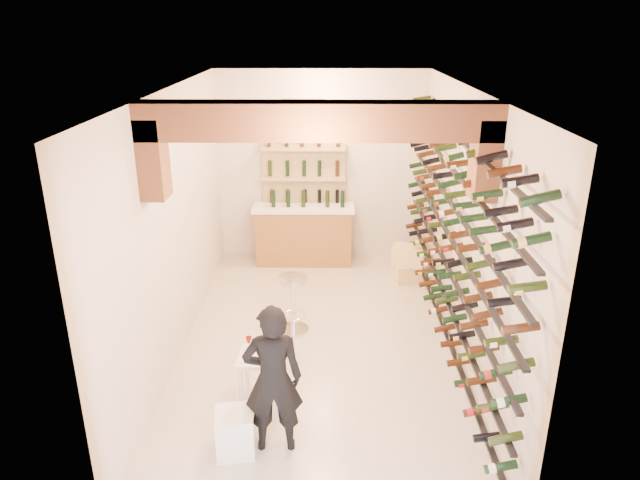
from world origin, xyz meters
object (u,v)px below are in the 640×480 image
at_px(person, 273,379).
at_px(back_counter, 304,233).
at_px(white_stool, 235,432).
at_px(chrome_barstool, 293,300).
at_px(wine_rack, 446,230).
at_px(crate_lower, 408,272).
at_px(tasting_table, 260,365).

bearing_deg(person, back_counter, -95.92).
distance_m(back_counter, white_stool, 4.74).
relative_size(back_counter, chrome_barstool, 2.15).
bearing_deg(white_stool, wine_rack, 41.53).
height_order(wine_rack, person, wine_rack).
xyz_separation_m(chrome_barstool, crate_lower, (1.75, 1.63, -0.32)).
bearing_deg(white_stool, crate_lower, 61.09).
distance_m(chrome_barstool, crate_lower, 2.42).
bearing_deg(person, chrome_barstool, -96.09).
relative_size(tasting_table, crate_lower, 1.68).
bearing_deg(chrome_barstool, tasting_table, -98.85).
height_order(back_counter, person, person).
height_order(wine_rack, back_counter, wine_rack).
height_order(white_stool, crate_lower, white_stool).
height_order(wine_rack, tasting_table, wine_rack).
distance_m(wine_rack, crate_lower, 2.38).
bearing_deg(wine_rack, white_stool, -138.47).
xyz_separation_m(person, crate_lower, (1.82, 3.90, -0.63)).
relative_size(back_counter, white_stool, 3.82).
relative_size(person, crate_lower, 3.27).
distance_m(person, chrome_barstool, 2.28).
relative_size(wine_rack, chrome_barstool, 7.22).
xyz_separation_m(wine_rack, back_counter, (-1.83, 2.65, -1.02)).
bearing_deg(chrome_barstool, crate_lower, 42.97).
distance_m(wine_rack, tasting_table, 2.74).
bearing_deg(tasting_table, chrome_barstool, 83.17).
height_order(back_counter, white_stool, back_counter).
relative_size(white_stool, crate_lower, 0.94).
height_order(wine_rack, white_stool, wine_rack).
bearing_deg(chrome_barstool, wine_rack, -8.45).
bearing_deg(person, crate_lower, -119.47).
distance_m(tasting_table, person, 0.68).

